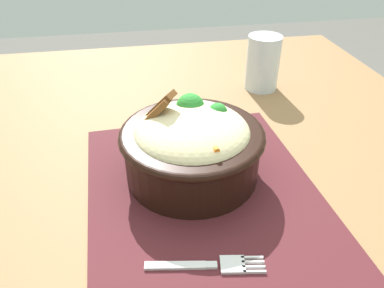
% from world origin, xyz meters
% --- Properties ---
extents(table, '(1.17, 0.90, 0.71)m').
position_xyz_m(table, '(0.00, 0.00, 0.64)').
color(table, olive).
rests_on(table, ground_plane).
extents(placemat, '(0.42, 0.31, 0.00)m').
position_xyz_m(placemat, '(0.02, -0.01, 0.71)').
color(placemat, '#47191E').
rests_on(placemat, table).
extents(bowl, '(0.19, 0.19, 0.12)m').
position_xyz_m(bowl, '(-0.04, -0.01, 0.76)').
color(bowl, black).
rests_on(bowl, placemat).
extents(fork, '(0.04, 0.13, 0.00)m').
position_xyz_m(fork, '(0.12, -0.02, 0.71)').
color(fork, silver).
rests_on(fork, placemat).
extents(drinking_glass, '(0.06, 0.06, 0.11)m').
position_xyz_m(drinking_glass, '(-0.29, 0.17, 0.75)').
color(drinking_glass, silver).
rests_on(drinking_glass, table).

